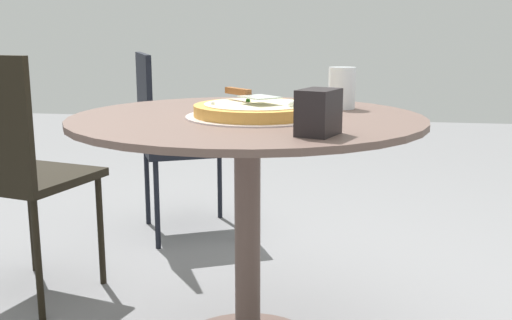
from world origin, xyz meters
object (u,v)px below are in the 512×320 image
Objects in this scene: patio_table at (247,174)px; patio_chair_corner at (172,133)px; drinking_cup at (342,88)px; napkin_dispenser at (319,112)px; pizza_on_tray at (256,111)px; pizza_server at (248,94)px; patio_chair_near at (12,162)px.

patio_table is 1.16× the size of patio_chair_corner.
drinking_cup is 0.50m from napkin_dispenser.
drinking_cup is at bearing -135.41° from pizza_on_tray.
pizza_on_tray is at bearing 44.59° from drinking_cup.
drinking_cup is at bearing -142.01° from patio_table.
pizza_server is 0.33m from drinking_cup.
patio_chair_near is at bearing -14.90° from patio_table.
pizza_server is 0.21× the size of patio_chair_near.
pizza_server is 0.94m from patio_chair_near.
patio_chair_corner is at bearing -62.89° from patio_table.
patio_chair_near is (0.87, -0.23, -0.04)m from patio_table.
pizza_server is (0.03, -0.02, 0.04)m from pizza_on_tray.
pizza_server is 1.46× the size of drinking_cup.
drinking_cup is (-0.26, -0.20, 0.00)m from pizza_server.
pizza_server is 0.21× the size of patio_chair_corner.
drinking_cup is at bearing 178.55° from patio_chair_near.
patio_chair_near is (1.08, -0.53, -0.27)m from napkin_dispenser.
pizza_server reaches higher than patio_table.
pizza_on_tray is 0.45× the size of patio_chair_corner.
drinking_cup reaches higher than napkin_dispenser.
napkin_dispenser is (-0.19, 0.27, 0.03)m from pizza_on_tray.
patio_chair_corner is at bearing -46.80° from drinking_cup.
patio_chair_corner is (0.54, -1.05, -0.07)m from patio_table.
drinking_cup is (-0.23, -0.23, 0.04)m from pizza_on_tray.
pizza_on_tray is 0.44× the size of patio_chair_near.
pizza_server is (-0.00, 0.00, 0.23)m from patio_table.
patio_chair_near is 0.88m from patio_chair_corner.
patio_table is 0.19m from pizza_on_tray.
pizza_on_tray is (-0.03, 0.02, 0.19)m from patio_table.
pizza_server is 1.72× the size of napkin_dispenser.
patio_table is 7.91× the size of drinking_cup.
patio_table is at bearing 37.99° from drinking_cup.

